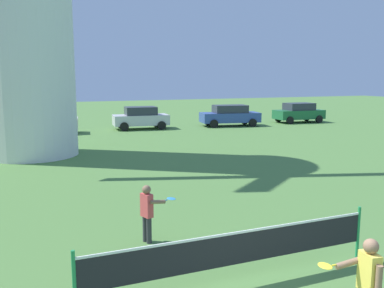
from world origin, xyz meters
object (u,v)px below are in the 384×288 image
player_near (367,281)px  parked_car_green (299,112)px  parked_car_cream (43,121)px  parked_car_silver (141,118)px  parked_car_blue (230,115)px  player_far (148,210)px  tennis_net (236,249)px

player_near → parked_car_green: parked_car_green is taller
parked_car_cream → parked_car_green: (19.38, -0.49, -0.00)m
parked_car_silver → parked_car_blue: (6.63, -0.76, 0.00)m
parked_car_green → player_far: bearing=-133.6°
parked_car_blue → parked_car_green: size_ratio=1.13×
player_near → parked_car_silver: bearing=81.7°
tennis_net → parked_car_blue: bearing=62.6°
tennis_net → parked_car_silver: size_ratio=1.39×
parked_car_silver → parked_car_blue: same height
parked_car_silver → parked_car_green: (12.91, -0.65, 0.00)m
tennis_net → parked_car_cream: 22.26m
player_far → parked_car_green: size_ratio=0.32×
parked_car_silver → parked_car_blue: bearing=-6.6°
tennis_net → parked_car_silver: (4.54, 22.33, 0.12)m
parked_car_cream → parked_car_blue: (13.10, -0.61, 0.00)m
player_far → parked_car_green: parked_car_green is taller
player_far → parked_car_silver: size_ratio=0.33×
tennis_net → player_far: player_far is taller
player_near → parked_car_silver: parked_car_silver is taller
player_far → tennis_net: bearing=-71.2°
parked_car_silver → parked_car_cream: bearing=-178.6°
parked_car_silver → parked_car_green: 12.93m
tennis_net → player_near: player_near is taller
parked_car_green → parked_car_blue: bearing=-178.9°
parked_car_cream → parked_car_silver: bearing=1.4°
tennis_net → parked_car_silver: 22.79m
tennis_net → player_near: size_ratio=3.89×
player_near → parked_car_green: (16.43, 23.59, 0.01)m
tennis_net → parked_car_green: parked_car_green is taller
parked_car_blue → parked_car_cream: bearing=177.3°
player_near → parked_car_green: bearing=55.1°
tennis_net → parked_car_silver: bearing=78.5°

